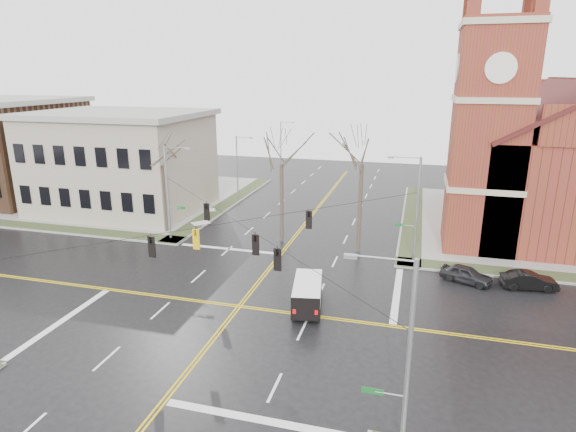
% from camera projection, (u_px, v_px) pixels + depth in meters
% --- Properties ---
extents(ground, '(120.00, 120.00, 0.00)m').
position_uv_depth(ground, '(239.00, 306.00, 33.51)').
color(ground, black).
rests_on(ground, ground).
extents(sidewalks, '(80.00, 80.00, 0.17)m').
position_uv_depth(sidewalks, '(239.00, 305.00, 33.49)').
color(sidewalks, gray).
rests_on(sidewalks, ground).
extents(road_markings, '(100.00, 100.00, 0.01)m').
position_uv_depth(road_markings, '(239.00, 306.00, 33.51)').
color(road_markings, gold).
rests_on(road_markings, ground).
extents(church, '(24.28, 27.48, 27.50)m').
position_uv_depth(church, '(559.00, 148.00, 47.79)').
color(church, brown).
rests_on(church, ground).
extents(civic_building_a, '(18.00, 14.00, 11.00)m').
position_uv_depth(civic_building_a, '(122.00, 164.00, 56.00)').
color(civic_building_a, '#A0987F').
rests_on(civic_building_a, ground).
extents(signal_pole_ne, '(2.75, 0.22, 9.00)m').
position_uv_depth(signal_pole_ne, '(415.00, 207.00, 39.88)').
color(signal_pole_ne, gray).
rests_on(signal_pole_ne, ground).
extents(signal_pole_nw, '(2.75, 0.22, 9.00)m').
position_uv_depth(signal_pole_nw, '(169.00, 190.00, 45.60)').
color(signal_pole_nw, gray).
rests_on(signal_pole_nw, ground).
extents(signal_pole_se, '(2.75, 0.22, 9.00)m').
position_uv_depth(signal_pole_se, '(404.00, 359.00, 18.61)').
color(signal_pole_se, gray).
rests_on(signal_pole_se, ground).
extents(span_wires, '(23.02, 23.02, 0.03)m').
position_uv_depth(span_wires, '(237.00, 221.00, 31.75)').
color(span_wires, black).
rests_on(span_wires, ground).
extents(traffic_signals, '(8.21, 8.26, 1.30)m').
position_uv_depth(traffic_signals, '(233.00, 235.00, 31.34)').
color(traffic_signals, black).
rests_on(traffic_signals, ground).
extents(streetlight_north_a, '(2.30, 0.20, 8.00)m').
position_uv_depth(streetlight_north_a, '(238.00, 165.00, 60.83)').
color(streetlight_north_a, gray).
rests_on(streetlight_north_a, ground).
extents(streetlight_north_b, '(2.30, 0.20, 8.00)m').
position_uv_depth(streetlight_north_b, '(282.00, 144.00, 79.32)').
color(streetlight_north_b, gray).
rests_on(streetlight_north_b, ground).
extents(cargo_van, '(2.70, 5.13, 1.86)m').
position_uv_depth(cargo_van, '(308.00, 291.00, 33.29)').
color(cargo_van, white).
rests_on(cargo_van, ground).
extents(parked_car_a, '(4.17, 2.91, 1.32)m').
position_uv_depth(parked_car_a, '(466.00, 274.00, 37.24)').
color(parked_car_a, '#232325').
rests_on(parked_car_a, ground).
extents(parked_car_b, '(4.17, 1.90, 1.33)m').
position_uv_depth(parked_car_b, '(529.00, 281.00, 36.08)').
color(parked_car_b, black).
rests_on(parked_car_b, ground).
extents(tree_nw_far, '(4.00, 4.00, 10.16)m').
position_uv_depth(tree_nw_far, '(161.00, 161.00, 47.10)').
color(tree_nw_far, '#3D3227').
rests_on(tree_nw_far, ground).
extents(tree_nw_near, '(4.00, 4.00, 10.99)m').
position_uv_depth(tree_nw_near, '(281.00, 159.00, 44.48)').
color(tree_nw_near, '#3D3227').
rests_on(tree_nw_near, ground).
extents(tree_ne, '(4.00, 4.00, 11.83)m').
position_uv_depth(tree_ne, '(362.00, 158.00, 41.46)').
color(tree_ne, '#3D3227').
rests_on(tree_ne, ground).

